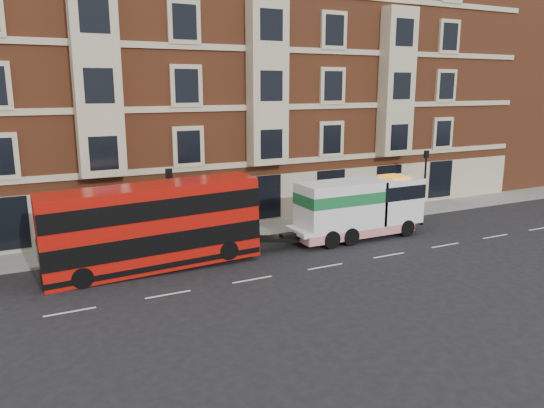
{
  "coord_description": "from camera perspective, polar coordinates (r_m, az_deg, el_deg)",
  "views": [
    {
      "loc": [
        -13.7,
        -21.15,
        8.78
      ],
      "look_at": [
        -0.95,
        4.0,
        2.5
      ],
      "focal_mm": 35.0,
      "sensor_mm": 36.0,
      "label": 1
    }
  ],
  "objects": [
    {
      "name": "ground",
      "position": [
        26.68,
        5.75,
        -6.72
      ],
      "size": [
        120.0,
        120.0,
        0.0
      ],
      "primitive_type": "plane",
      "color": "black",
      "rests_on": "ground"
    },
    {
      "name": "pedestrian",
      "position": [
        29.14,
        -12.97,
        -3.4
      ],
      "size": [
        0.68,
        0.61,
        1.56
      ],
      "primitive_type": "imported",
      "rotation": [
        0.0,
        0.0,
        -0.53
      ],
      "color": "#171F2F",
      "rests_on": "sidewalk"
    },
    {
      "name": "sidewalk",
      "position": [
        32.93,
        -1.28,
        -2.78
      ],
      "size": [
        90.0,
        3.0,
        0.15
      ],
      "primitive_type": "cube",
      "color": "slate",
      "rests_on": "ground"
    },
    {
      "name": "tow_truck",
      "position": [
        31.37,
        9.14,
        -0.41
      ],
      "size": [
        8.28,
        2.45,
        3.45
      ],
      "color": "white",
      "rests_on": "ground"
    },
    {
      "name": "filler_east",
      "position": [
        57.66,
        26.16,
        11.95
      ],
      "size": [
        18.0,
        10.0,
        19.0
      ],
      "color": "brown",
      "rests_on": "ground"
    },
    {
      "name": "lamp_post_west",
      "position": [
        29.06,
        -10.91,
        0.2
      ],
      "size": [
        0.35,
        0.15,
        4.35
      ],
      "color": "black",
      "rests_on": "sidewalk"
    },
    {
      "name": "victorian_terrace",
      "position": [
        38.86,
        -5.61,
        14.39
      ],
      "size": [
        45.0,
        12.0,
        20.4
      ],
      "color": "brown",
      "rests_on": "ground"
    },
    {
      "name": "lamp_post_east",
      "position": [
        38.02,
        16.14,
        2.82
      ],
      "size": [
        0.35,
        0.15,
        4.35
      ],
      "color": "black",
      "rests_on": "sidewalk"
    },
    {
      "name": "double_decker_bus",
      "position": [
        26.23,
        -12.72,
        -2.25
      ],
      "size": [
        10.35,
        2.37,
        4.19
      ],
      "color": "#BC120A",
      "rests_on": "ground"
    }
  ]
}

